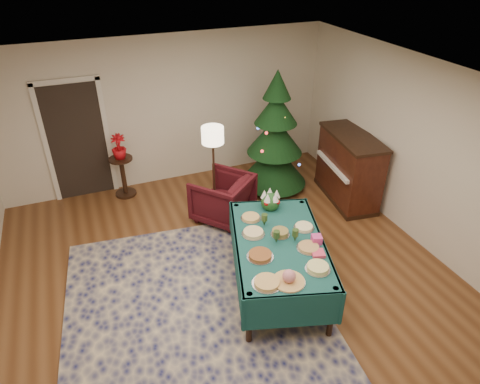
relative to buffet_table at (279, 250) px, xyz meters
name	(u,v)px	position (x,y,z in m)	size (l,w,h in m)	color
room_shell	(240,213)	(-0.55, -0.03, 0.74)	(7.00, 7.00, 7.00)	#593319
doorway	(77,139)	(-2.15, 3.45, 0.49)	(1.08, 0.04, 2.16)	black
rug	(200,330)	(-1.19, -0.34, -0.60)	(3.20, 4.20, 0.02)	#141A4D
buffet_table	(279,250)	(0.00, 0.00, 0.00)	(1.66, 2.20, 0.76)	black
platter_0	(267,283)	(-0.48, -0.64, 0.17)	(0.34, 0.34, 0.05)	silver
platter_1	(289,278)	(-0.24, -0.70, 0.21)	(0.37, 0.37, 0.16)	silver
platter_2	(318,268)	(0.17, -0.65, 0.18)	(0.30, 0.30, 0.06)	silver
platter_3	(260,255)	(-0.36, -0.19, 0.18)	(0.33, 0.33, 0.05)	silver
platter_4	(308,247)	(0.26, -0.27, 0.17)	(0.30, 0.30, 0.04)	silver
platter_5	(253,233)	(-0.25, 0.25, 0.18)	(0.30, 0.30, 0.05)	silver
platter_6	(280,233)	(0.06, 0.11, 0.19)	(0.25, 0.25, 0.07)	silver
platter_7	(304,227)	(0.42, 0.13, 0.17)	(0.27, 0.27, 0.04)	silver
platter_8	(251,218)	(-0.14, 0.59, 0.17)	(0.28, 0.28, 0.04)	silver
goblet_0	(264,220)	(-0.04, 0.38, 0.25)	(0.08, 0.08, 0.18)	#2D471E
goblet_1	(295,235)	(0.18, -0.07, 0.25)	(0.08, 0.08, 0.18)	#2D471E
goblet_2	(276,237)	(-0.05, -0.01, 0.25)	(0.08, 0.08, 0.18)	#2D471E
napkin_stack	(318,253)	(0.31, -0.41, 0.17)	(0.15, 0.15, 0.04)	#E33F5F
gift_box	(317,239)	(0.42, -0.20, 0.20)	(0.12, 0.12, 0.10)	#D23A8B
centerpiece	(271,200)	(0.22, 0.73, 0.28)	(0.27, 0.28, 0.31)	#1E4C1E
armchair	(223,196)	(-0.12, 1.80, -0.18)	(0.84, 0.78, 0.86)	#3E0D13
floor_lamp	(213,140)	(-0.13, 2.18, 0.65)	(0.36, 0.36, 1.49)	#A57F3F
side_table	(123,177)	(-1.51, 3.17, -0.25)	(0.41, 0.41, 0.74)	black
potted_plant	(119,152)	(-1.51, 3.17, 0.25)	(0.25, 0.44, 0.25)	#B90D14
christmas_tree	(275,138)	(1.11, 2.43, 0.38)	(1.42, 1.42, 2.21)	black
piano	(349,169)	(2.13, 1.57, -0.01)	(0.83, 1.48, 1.22)	black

